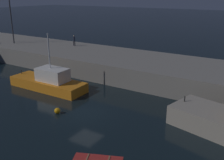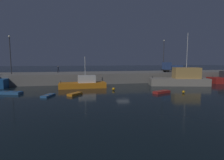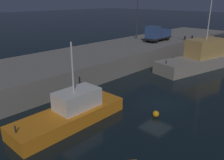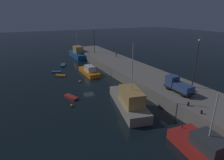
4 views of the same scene
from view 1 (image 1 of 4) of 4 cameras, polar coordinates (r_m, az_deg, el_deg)
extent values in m
plane|color=black|center=(24.65, -5.73, -7.24)|extent=(320.00, 320.00, 0.00)
cube|color=gray|center=(34.48, 7.30, 2.42)|extent=(77.22, 10.26, 2.44)
cylinder|color=#262626|center=(23.80, 15.37, -3.91)|extent=(0.10, 0.10, 0.50)
cube|color=orange|center=(31.42, -13.63, -0.85)|extent=(9.46, 3.10, 1.09)
cube|color=silver|center=(30.46, -12.68, 1.13)|extent=(3.56, 2.14, 1.45)
cylinder|color=silver|center=(30.00, -13.44, 6.07)|extent=(0.14, 0.14, 3.87)
cylinder|color=#262626|center=(34.29, -18.89, 1.67)|extent=(0.10, 0.10, 0.50)
cube|color=olive|center=(17.90, -5.41, -16.48)|extent=(0.50, 1.02, 0.04)
sphere|color=orange|center=(24.98, -11.69, -6.50)|extent=(0.55, 0.55, 0.55)
cylinder|color=#38383D|center=(47.39, -20.88, 12.41)|extent=(0.20, 0.20, 8.39)
cylinder|color=black|center=(43.00, -8.00, 7.79)|extent=(0.13, 0.13, 0.80)
cylinder|color=black|center=(43.25, -8.25, 7.84)|extent=(0.13, 0.13, 0.80)
cylinder|color=#1E2333|center=(43.00, -8.17, 8.77)|extent=(0.37, 0.37, 0.66)
sphere|color=tan|center=(42.93, -8.20, 9.36)|extent=(0.19, 0.19, 0.19)
camera|label=2|loc=(28.40, -89.48, -10.61)|focal=28.49mm
camera|label=3|loc=(32.02, -46.72, 10.58)|focal=37.69mm
camera|label=4|loc=(25.13, 114.96, 4.10)|focal=29.00mm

